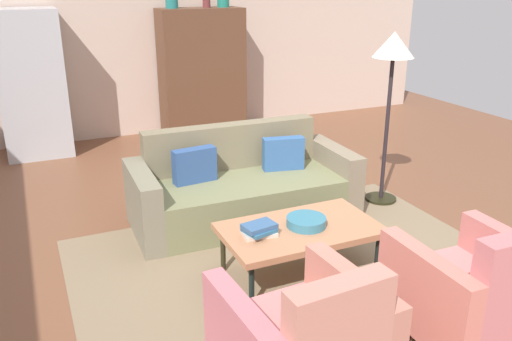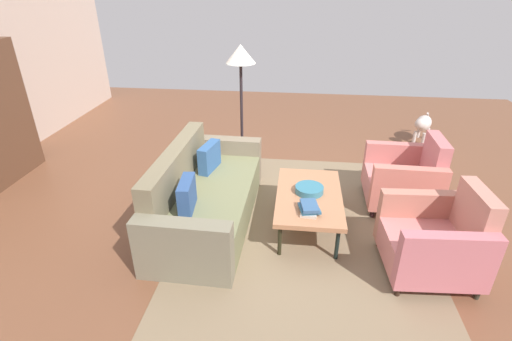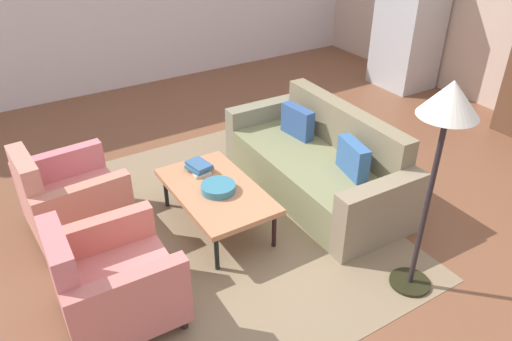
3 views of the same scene
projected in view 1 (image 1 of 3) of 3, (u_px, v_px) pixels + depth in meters
The scene contains 12 objects.
ground_plane at pixel (308, 237), 4.78m from camera, with size 10.18×10.18×0.00m, color brown.
wall_back at pixel (176, 36), 7.74m from camera, with size 8.48×0.12×2.80m, color beige.
area_rug at pixel (296, 270), 4.23m from camera, with size 3.40×2.60×0.01m, color #836F54.
couch at pixel (241, 188), 5.10m from camera, with size 2.12×0.95×0.86m.
coffee_table at pixel (300, 231), 4.06m from camera, with size 1.20×0.70×0.41m.
armchair_right at pixel (475, 295), 3.30m from camera, with size 0.82×0.82×0.88m.
fruit_bowl at pixel (306, 222), 4.05m from camera, with size 0.31×0.31×0.07m, color teal.
book_stack at pixel (259, 230), 3.90m from camera, with size 0.26×0.23×0.09m.
cabinet at pixel (202, 72), 7.72m from camera, with size 1.20×0.51×1.80m.
vase_small at pixel (223, 0), 7.51m from camera, with size 0.17×0.17×0.21m, color #1D7766.
refrigerator at pixel (32, 84), 6.74m from camera, with size 0.80×0.73×1.85m.
floor_lamp at pixel (393, 61), 5.08m from camera, with size 0.40×0.40×1.72m.
Camera 1 is at (-2.18, -3.72, 2.20)m, focal length 37.21 mm.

